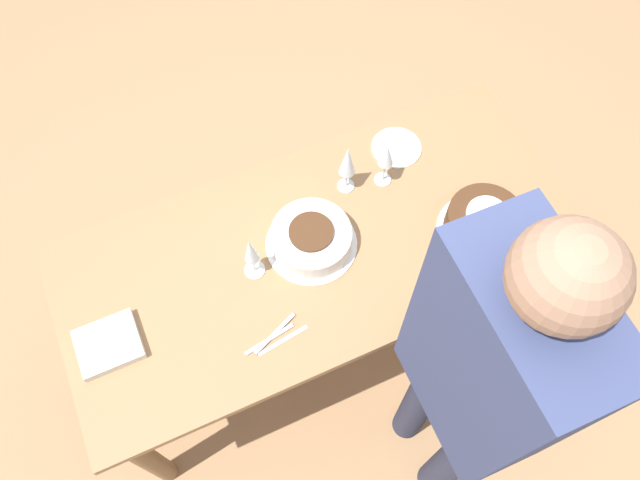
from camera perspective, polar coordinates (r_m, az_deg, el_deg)
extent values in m
plane|color=#A87F56|center=(2.72, 0.00, -7.79)|extent=(12.00, 12.00, 0.00)
cube|color=#9E754C|center=(2.05, 0.00, -0.84)|extent=(1.71, 0.77, 0.03)
cylinder|color=brown|center=(2.30, -15.60, -18.63)|extent=(0.07, 0.07, 0.71)
cylinder|color=brown|center=(2.54, 19.28, -3.81)|extent=(0.07, 0.07, 0.71)
cylinder|color=brown|center=(2.51, -19.55, -5.40)|extent=(0.07, 0.07, 0.71)
cylinder|color=brown|center=(2.74, 12.44, 6.90)|extent=(0.07, 0.07, 0.71)
cylinder|color=white|center=(2.04, -0.79, -0.36)|extent=(0.30, 0.30, 0.01)
cylinder|color=white|center=(2.00, -0.80, 0.17)|extent=(0.26, 0.26, 0.07)
cylinder|color=#4C2D19|center=(1.96, -0.81, 0.76)|extent=(0.14, 0.14, 0.01)
cylinder|color=white|center=(2.12, 14.41, 0.81)|extent=(0.29, 0.29, 0.01)
cylinder|color=#4C2D19|center=(2.08, 14.73, 1.49)|extent=(0.25, 0.25, 0.10)
cylinder|color=white|center=(2.03, 15.07, 2.24)|extent=(0.14, 0.14, 0.01)
cylinder|color=silver|center=(2.17, 5.74, 5.52)|extent=(0.06, 0.06, 0.00)
cylinder|color=silver|center=(2.13, 5.86, 6.29)|extent=(0.01, 0.01, 0.10)
cone|color=silver|center=(2.05, 6.11, 7.78)|extent=(0.05, 0.05, 0.09)
cylinder|color=silver|center=(2.15, 2.37, 4.97)|extent=(0.06, 0.06, 0.00)
cylinder|color=silver|center=(2.11, 2.42, 5.64)|extent=(0.01, 0.01, 0.09)
cone|color=silver|center=(2.02, 2.53, 7.31)|extent=(0.05, 0.05, 0.13)
cylinder|color=silver|center=(2.01, -5.98, -2.74)|extent=(0.07, 0.07, 0.00)
cylinder|color=silver|center=(1.96, -6.10, -2.19)|extent=(0.01, 0.01, 0.08)
cone|color=silver|center=(1.88, -6.39, -0.88)|extent=(0.05, 0.05, 0.11)
cylinder|color=white|center=(2.25, 7.00, 8.38)|extent=(0.18, 0.18, 0.01)
cube|color=silver|center=(1.91, -3.39, -9.16)|extent=(0.17, 0.03, 0.00)
cube|color=silver|center=(1.91, -4.66, -9.03)|extent=(0.17, 0.04, 0.00)
cube|color=silver|center=(1.91, -4.15, -8.50)|extent=(0.16, 0.08, 0.00)
cube|color=silver|center=(1.99, -18.76, -9.03)|extent=(0.18, 0.16, 0.03)
cylinder|color=#2D334C|center=(2.19, 12.00, -19.20)|extent=(0.11, 0.11, 0.86)
cylinder|color=#2D334C|center=(2.21, 9.24, -14.16)|extent=(0.11, 0.11, 0.86)
cube|color=#38426B|center=(1.46, 15.72, -10.61)|extent=(0.23, 0.40, 0.71)
sphere|color=#997056|center=(1.05, 21.68, -3.13)|extent=(0.20, 0.20, 0.20)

